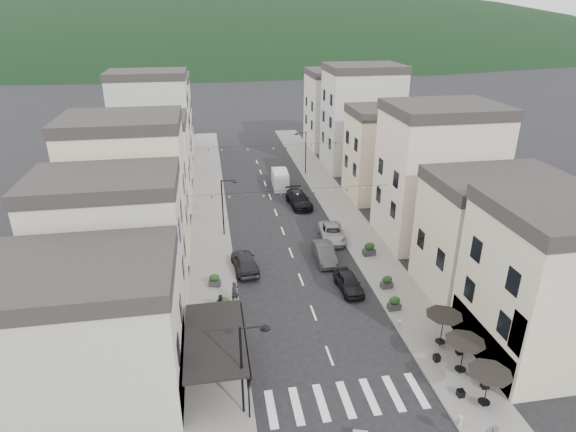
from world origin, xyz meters
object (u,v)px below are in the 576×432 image
object	(u,v)px
parked_car_d	(299,199)
delivery_van	(280,179)
parked_car_e	(245,262)
parked_car_a	(349,282)
parked_car_b	(325,253)
pedestrian_b	(221,304)
pedestrian_a	(235,292)
parked_car_c	(332,233)

from	to	relation	value
parked_car_d	delivery_van	xyz separation A→B (m)	(-1.19, 6.73, 0.32)
parked_car_e	parked_car_a	bearing A→B (deg)	143.79
parked_car_b	pedestrian_b	world-z (taller)	pedestrian_b
parked_car_d	pedestrian_a	size ratio (longest dim) A/B	3.06
parked_car_b	pedestrian_a	xyz separation A→B (m)	(-8.60, -5.73, 0.27)
parked_car_b	delivery_van	bearing A→B (deg)	94.11
parked_car_d	pedestrian_a	bearing A→B (deg)	-119.65
parked_car_c	pedestrian_b	bearing A→B (deg)	-130.84
parked_car_e	pedestrian_a	bearing A→B (deg)	70.36
parked_car_d	parked_car_e	xyz separation A→B (m)	(-7.58, -14.20, 0.03)
parked_car_b	parked_car_e	xyz separation A→B (m)	(-7.40, -0.61, 0.07)
delivery_van	pedestrian_b	xyz separation A→B (m)	(-8.73, -27.43, -0.18)
parked_car_e	delivery_van	xyz separation A→B (m)	(6.40, 20.93, 0.30)
delivery_van	parked_car_a	bearing A→B (deg)	-83.05
parked_car_e	pedestrian_a	distance (m)	5.26
parked_car_b	pedestrian_a	world-z (taller)	pedestrian_a
parked_car_c	parked_car_e	bearing A→B (deg)	-147.67
parked_car_a	parked_car_e	size ratio (longest dim) A/B	0.86
delivery_van	parked_car_e	bearing A→B (deg)	-103.99
parked_car_e	pedestrian_a	xyz separation A→B (m)	(-1.20, -5.12, 0.20)
parked_car_b	pedestrian_a	size ratio (longest dim) A/B	2.54
parked_car_a	delivery_van	xyz separation A→B (m)	(-1.77, 25.60, 0.41)
parked_car_b	parked_car_e	world-z (taller)	parked_car_e
pedestrian_b	parked_car_d	bearing A→B (deg)	92.11
delivery_van	pedestrian_a	bearing A→B (deg)	-103.25
delivery_van	pedestrian_a	size ratio (longest dim) A/B	2.70
parked_car_d	parked_car_e	size ratio (longest dim) A/B	1.14
parked_car_e	pedestrian_a	size ratio (longest dim) A/B	2.69
parked_car_e	pedestrian_a	world-z (taller)	pedestrian_a
parked_car_b	parked_car_d	bearing A→B (deg)	90.50
pedestrian_b	parked_car_b	bearing A→B (deg)	63.85
delivery_van	pedestrian_a	world-z (taller)	delivery_van
parked_car_a	pedestrian_b	size ratio (longest dim) A/B	2.54
parked_car_b	pedestrian_b	distance (m)	12.06
parked_car_d	delivery_van	size ratio (longest dim) A/B	1.13
parked_car_a	pedestrian_a	world-z (taller)	pedestrian_a
parked_car_d	pedestrian_a	world-z (taller)	pedestrian_a
parked_car_d	pedestrian_a	xyz separation A→B (m)	(-8.78, -19.32, 0.22)
delivery_van	pedestrian_a	distance (m)	27.14
parked_car_b	pedestrian_b	xyz separation A→B (m)	(-9.74, -7.11, 0.19)
parked_car_a	parked_car_c	size ratio (longest dim) A/B	0.81
delivery_van	parked_car_b	bearing A→B (deg)	-84.17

